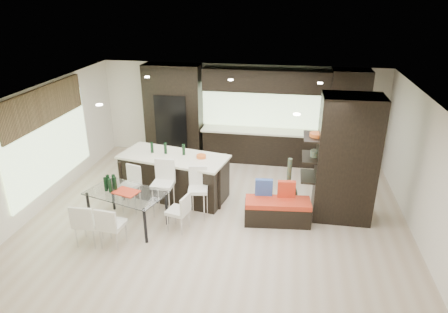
% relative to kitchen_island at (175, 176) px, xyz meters
% --- Properties ---
extents(ground, '(8.00, 8.00, 0.00)m').
position_rel_kitchen_island_xyz_m(ground, '(1.20, -0.70, -0.52)').
color(ground, '#C3AE95').
rests_on(ground, ground).
extents(back_wall, '(8.00, 0.02, 2.70)m').
position_rel_kitchen_island_xyz_m(back_wall, '(1.20, 2.80, 0.83)').
color(back_wall, white).
rests_on(back_wall, ground).
extents(left_wall, '(0.02, 7.00, 2.70)m').
position_rel_kitchen_island_xyz_m(left_wall, '(-2.80, -0.70, 0.83)').
color(left_wall, white).
rests_on(left_wall, ground).
extents(right_wall, '(0.02, 7.00, 2.70)m').
position_rel_kitchen_island_xyz_m(right_wall, '(5.20, -0.70, 0.83)').
color(right_wall, white).
rests_on(right_wall, ground).
extents(ceiling, '(8.00, 7.00, 0.02)m').
position_rel_kitchen_island_xyz_m(ceiling, '(1.20, -0.70, 2.18)').
color(ceiling, white).
rests_on(ceiling, ground).
extents(window_left, '(0.04, 3.20, 1.90)m').
position_rel_kitchen_island_xyz_m(window_left, '(-2.76, -0.50, 0.83)').
color(window_left, '#B2D199').
rests_on(window_left, left_wall).
extents(window_back, '(3.40, 0.04, 1.20)m').
position_rel_kitchen_island_xyz_m(window_back, '(1.80, 2.76, 1.03)').
color(window_back, '#B2D199').
rests_on(window_back, back_wall).
extents(stone_accent, '(0.08, 3.00, 0.80)m').
position_rel_kitchen_island_xyz_m(stone_accent, '(-2.73, -0.50, 1.73)').
color(stone_accent, brown).
rests_on(stone_accent, left_wall).
extents(ceiling_spots, '(4.00, 3.00, 0.02)m').
position_rel_kitchen_island_xyz_m(ceiling_spots, '(1.20, -0.45, 2.16)').
color(ceiling_spots, white).
rests_on(ceiling_spots, ceiling).
extents(back_cabinetry, '(6.80, 0.68, 2.70)m').
position_rel_kitchen_island_xyz_m(back_cabinetry, '(1.70, 2.47, 0.83)').
color(back_cabinetry, black).
rests_on(back_cabinetry, ground).
extents(refrigerator, '(0.90, 0.68, 1.90)m').
position_rel_kitchen_island_xyz_m(refrigerator, '(-0.70, 2.42, 0.43)').
color(refrigerator, black).
rests_on(refrigerator, ground).
extents(partition_column, '(1.20, 0.80, 2.70)m').
position_rel_kitchen_island_xyz_m(partition_column, '(3.80, -0.30, 0.83)').
color(partition_column, black).
rests_on(partition_column, ground).
extents(kitchen_island, '(2.66, 1.54, 1.04)m').
position_rel_kitchen_island_xyz_m(kitchen_island, '(0.00, 0.00, 0.00)').
color(kitchen_island, black).
rests_on(kitchen_island, ground).
extents(stool_left, '(0.46, 0.46, 0.84)m').
position_rel_kitchen_island_xyz_m(stool_left, '(-0.77, -0.82, -0.10)').
color(stool_left, white).
rests_on(stool_left, ground).
extents(stool_mid, '(0.45, 0.45, 1.00)m').
position_rel_kitchen_island_xyz_m(stool_mid, '(0.00, -0.86, -0.02)').
color(stool_mid, white).
rests_on(stool_mid, ground).
extents(stool_right, '(0.46, 0.46, 0.91)m').
position_rel_kitchen_island_xyz_m(stool_right, '(0.77, -0.84, -0.07)').
color(stool_right, white).
rests_on(stool_right, ground).
extents(bench, '(1.42, 0.66, 0.53)m').
position_rel_kitchen_island_xyz_m(bench, '(2.47, -0.79, -0.26)').
color(bench, black).
rests_on(bench, ground).
extents(floor_vase, '(0.53, 0.53, 1.19)m').
position_rel_kitchen_island_xyz_m(floor_vase, '(2.66, -0.08, 0.07)').
color(floor_vase, '#4A593F').
rests_on(floor_vase, ground).
extents(dining_table, '(1.78, 1.31, 0.77)m').
position_rel_kitchen_island_xyz_m(dining_table, '(-0.60, -1.40, -0.14)').
color(dining_table, white).
rests_on(dining_table, ground).
extents(chair_near, '(0.48, 0.48, 0.81)m').
position_rel_kitchen_island_xyz_m(chair_near, '(-0.60, -2.15, -0.12)').
color(chair_near, white).
rests_on(chair_near, ground).
extents(chair_far, '(0.47, 0.47, 0.83)m').
position_rel_kitchen_island_xyz_m(chair_far, '(-1.10, -2.16, -0.10)').
color(chair_far, white).
rests_on(chair_far, ground).
extents(chair_end, '(0.49, 0.49, 0.75)m').
position_rel_kitchen_island_xyz_m(chair_end, '(0.48, -1.40, -0.14)').
color(chair_end, white).
rests_on(chair_end, ground).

